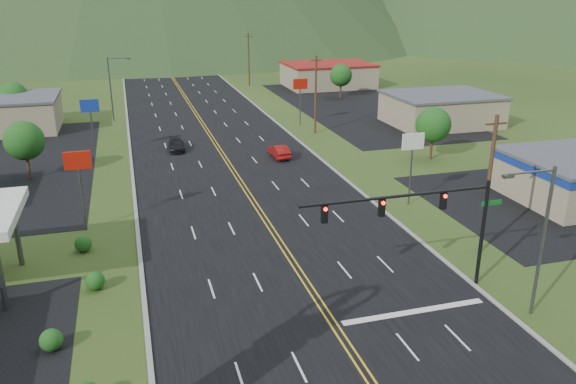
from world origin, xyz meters
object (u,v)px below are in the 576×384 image
object	(u,v)px
traffic_signal	(427,213)
streetlight_east	(539,233)
car_dark_mid	(177,145)
car_red_far	(279,151)
streetlight_west	(112,85)

from	to	relation	value
traffic_signal	streetlight_east	size ratio (longest dim) A/B	1.46
car_dark_mid	car_red_far	size ratio (longest dim) A/B	1.01
streetlight_west	car_red_far	world-z (taller)	streetlight_west
car_red_far	streetlight_west	bearing A→B (deg)	-56.34
car_dark_mid	car_red_far	bearing A→B (deg)	-27.89
streetlight_east	car_dark_mid	size ratio (longest dim) A/B	2.08
traffic_signal	streetlight_west	size ratio (longest dim) A/B	1.46
traffic_signal	streetlight_east	distance (m)	6.17
streetlight_west	car_red_far	size ratio (longest dim) A/B	2.09
traffic_signal	streetlight_west	xyz separation A→B (m)	(-18.16, 56.00, -0.15)
streetlight_west	car_red_far	distance (m)	30.71
streetlight_east	car_dark_mid	bearing A→B (deg)	111.14
traffic_signal	car_red_far	size ratio (longest dim) A/B	3.05
streetlight_east	car_red_far	xyz separation A→B (m)	(-5.24, 35.26, -4.47)
traffic_signal	car_red_far	xyz separation A→B (m)	(-0.54, 31.26, -4.62)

